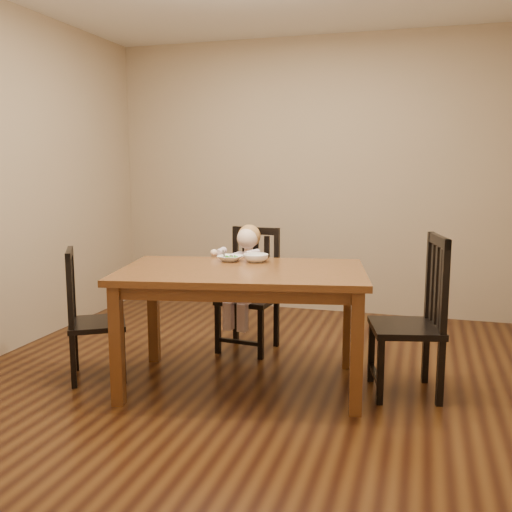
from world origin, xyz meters
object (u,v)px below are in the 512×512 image
(toddler, at_px, (248,276))
(chair_child, at_px, (250,292))
(dining_table, at_px, (242,283))
(bowl_veg, at_px, (256,258))
(chair_right, at_px, (414,319))
(bowl_peas, at_px, (230,258))
(chair_left, at_px, (90,317))

(toddler, bearing_deg, chair_child, -90.00)
(toddler, bearing_deg, dining_table, 110.54)
(chair_child, xyz_separation_m, bowl_veg, (0.19, -0.48, 0.36))
(chair_child, xyz_separation_m, chair_right, (1.27, -0.59, 0.03))
(toddler, distance_m, bowl_veg, 0.52)
(bowl_peas, bearing_deg, dining_table, -56.15)
(chair_right, xyz_separation_m, toddler, (-1.28, 0.54, 0.11))
(chair_left, height_order, bowl_veg, chair_left)
(chair_right, xyz_separation_m, bowl_peas, (-1.27, 0.09, 0.32))
(chair_left, xyz_separation_m, chair_right, (2.14, 0.34, 0.06))
(chair_left, xyz_separation_m, toddler, (0.86, 0.89, 0.17))
(bowl_peas, bearing_deg, toddler, 91.75)
(chair_child, relative_size, toddler, 1.81)
(chair_right, bearing_deg, chair_child, 51.82)
(dining_table, height_order, chair_child, chair_child)
(chair_child, height_order, toddler, chair_child)
(chair_left, relative_size, chair_right, 0.88)
(chair_left, relative_size, bowl_veg, 5.18)
(chair_left, bearing_deg, chair_right, 67.53)
(chair_right, distance_m, bowl_peas, 1.31)
(dining_table, relative_size, bowl_veg, 9.94)
(bowl_veg, bearing_deg, chair_right, -5.89)
(dining_table, height_order, chair_right, chair_right)
(bowl_veg, bearing_deg, chair_child, 111.62)
(dining_table, xyz_separation_m, chair_child, (-0.18, 0.77, -0.24))
(chair_left, relative_size, toddler, 1.69)
(bowl_peas, height_order, bowl_veg, bowl_veg)
(dining_table, xyz_separation_m, toddler, (-0.19, 0.72, -0.10))
(chair_left, distance_m, toddler, 1.25)
(chair_left, height_order, chair_right, chair_right)
(bowl_peas, xyz_separation_m, bowl_veg, (0.18, 0.03, 0.01))
(chair_right, distance_m, bowl_veg, 1.14)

